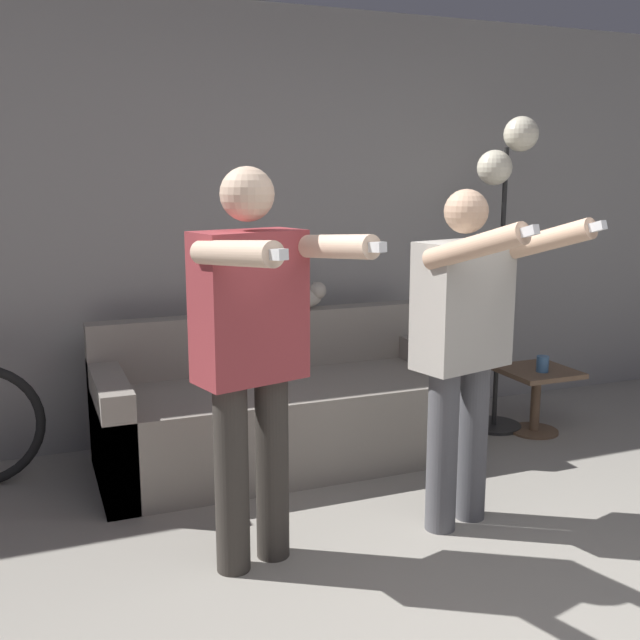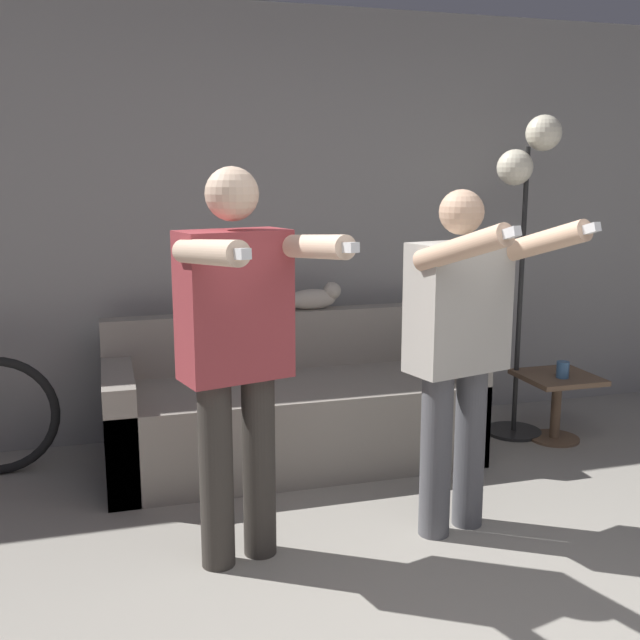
# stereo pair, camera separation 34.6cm
# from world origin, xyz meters

# --- Properties ---
(wall_back) EXTENTS (10.00, 0.05, 2.60)m
(wall_back) POSITION_xyz_m (0.00, 2.91, 1.30)
(wall_back) COLOR gray
(wall_back) RESTS_ON ground_plane
(couch) EXTENTS (2.05, 0.83, 0.81)m
(couch) POSITION_xyz_m (-0.25, 2.31, 0.28)
(couch) COLOR gray
(couch) RESTS_ON ground_plane
(person_left) EXTENTS (0.61, 0.76, 1.64)m
(person_left) POSITION_xyz_m (-0.73, 1.24, 0.95)
(person_left) COLOR #38332D
(person_left) RESTS_ON ground_plane
(person_right) EXTENTS (0.62, 0.74, 1.55)m
(person_right) POSITION_xyz_m (0.25, 1.24, 0.90)
(person_right) COLOR #56565B
(person_right) RESTS_ON ground_plane
(cat) EXTENTS (0.42, 0.11, 0.16)m
(cat) POSITION_xyz_m (-0.02, 2.62, 0.88)
(cat) COLOR #B7AD9E
(cat) RESTS_ON couch
(floor_lamp) EXTENTS (0.39, 0.35, 1.95)m
(floor_lamp) POSITION_xyz_m (1.21, 2.34, 1.50)
(floor_lamp) COLOR black
(floor_lamp) RESTS_ON ground_plane
(side_table) EXTENTS (0.43, 0.43, 0.41)m
(side_table) POSITION_xyz_m (1.38, 2.16, 0.30)
(side_table) COLOR brown
(side_table) RESTS_ON ground_plane
(cup) EXTENTS (0.07, 0.07, 0.10)m
(cup) POSITION_xyz_m (1.37, 2.10, 0.46)
(cup) COLOR #3D6693
(cup) RESTS_ON side_table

